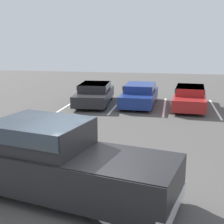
{
  "coord_description": "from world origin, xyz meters",
  "views": [
    {
      "loc": [
        1.87,
        -6.56,
        3.76
      ],
      "look_at": [
        -0.39,
        5.16,
        1.0
      ],
      "focal_mm": 50.0,
      "sensor_mm": 36.0,
      "label": 1
    }
  ],
  "objects_px": {
    "pickup_truck": "(53,160)",
    "parked_sedan_c": "(190,96)",
    "parked_sedan_b": "(140,94)",
    "parked_sedan_a": "(95,93)"
  },
  "relations": [
    {
      "from": "parked_sedan_a",
      "to": "parked_sedan_c",
      "type": "bearing_deg",
      "value": 85.22
    },
    {
      "from": "parked_sedan_b",
      "to": "parked_sedan_c",
      "type": "distance_m",
      "value": 2.88
    },
    {
      "from": "pickup_truck",
      "to": "parked_sedan_c",
      "type": "height_order",
      "value": "pickup_truck"
    },
    {
      "from": "parked_sedan_a",
      "to": "parked_sedan_c",
      "type": "relative_size",
      "value": 1.01
    },
    {
      "from": "pickup_truck",
      "to": "parked_sedan_a",
      "type": "height_order",
      "value": "pickup_truck"
    },
    {
      "from": "parked_sedan_b",
      "to": "parked_sedan_c",
      "type": "bearing_deg",
      "value": 87.59
    },
    {
      "from": "parked_sedan_c",
      "to": "parked_sedan_b",
      "type": "bearing_deg",
      "value": -90.04
    },
    {
      "from": "pickup_truck",
      "to": "parked_sedan_c",
      "type": "relative_size",
      "value": 1.33
    },
    {
      "from": "parked_sedan_b",
      "to": "pickup_truck",
      "type": "bearing_deg",
      "value": -3.02
    },
    {
      "from": "pickup_truck",
      "to": "parked_sedan_a",
      "type": "relative_size",
      "value": 1.31
    }
  ]
}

